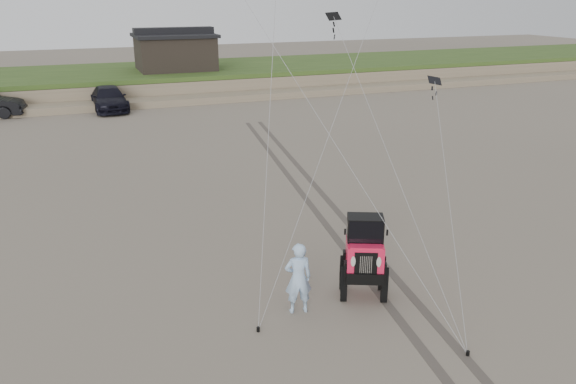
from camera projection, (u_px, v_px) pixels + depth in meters
name	position (u px, v px, depth m)	size (l,w,h in m)	color
ground	(382.00, 323.00, 13.77)	(160.00, 160.00, 0.00)	#6B6054
dune_ridge	(152.00, 81.00, 46.43)	(160.00, 14.25, 1.73)	#7A6B54
cabin	(175.00, 51.00, 45.87)	(6.40, 5.40, 3.35)	black
truck_c	(109.00, 99.00, 38.80)	(2.20, 5.41, 1.57)	black
jeep	(364.00, 266.00, 14.71)	(2.06, 4.79, 1.78)	#FF1D48
man	(298.00, 278.00, 13.97)	(0.69, 0.45, 1.89)	#95B4E7
stake_main	(258.00, 329.00, 13.41)	(0.08, 0.08, 0.12)	black
stake_aux	(468.00, 353.00, 12.51)	(0.08, 0.08, 0.12)	black
tire_tracks	(321.00, 205.00, 21.48)	(5.22, 29.74, 0.01)	#4C443D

